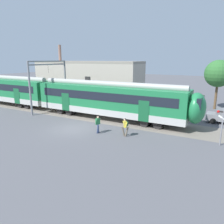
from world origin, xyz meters
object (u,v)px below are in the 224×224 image
Objects in this scene: commuter_train at (52,94)px; crossing_signal at (223,121)px; pedestrian_green at (98,123)px; pedestrian_yellow at (125,126)px.

crossing_signal is (20.46, -2.74, -0.24)m from commuter_train.
commuter_train is 11.45m from pedestrian_green.
crossing_signal is (7.56, 1.73, 1.02)m from pedestrian_yellow.
pedestrian_green and pedestrian_yellow have the same top height.
crossing_signal reaches higher than pedestrian_green.
commuter_train is at bearing 160.90° from pedestrian_yellow.
pedestrian_green is 2.65m from pedestrian_yellow.
commuter_train is 22.83× the size of pedestrian_yellow.
crossing_signal reaches higher than pedestrian_yellow.
crossing_signal is at bearing 11.96° from pedestrian_green.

